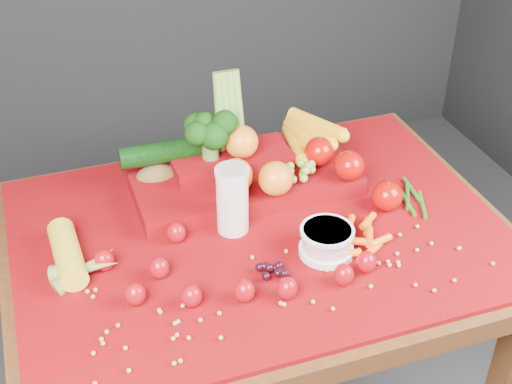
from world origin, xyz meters
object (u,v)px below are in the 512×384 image
object	(u,v)px
table	(259,267)
yogurt_bowl	(327,240)
produce_mound	(253,167)
milk_glass	(232,198)

from	to	relation	value
table	yogurt_bowl	bearing A→B (deg)	-48.62
yogurt_bowl	produce_mound	distance (m)	0.29
milk_glass	produce_mound	xyz separation A→B (m)	(0.09, 0.13, -0.02)
table	produce_mound	size ratio (longest dim) A/B	1.87
milk_glass	produce_mound	distance (m)	0.17
milk_glass	table	bearing A→B (deg)	-22.73
table	milk_glass	distance (m)	0.20
produce_mound	yogurt_bowl	bearing A→B (deg)	-76.63
milk_glass	yogurt_bowl	distance (m)	0.22
yogurt_bowl	produce_mound	bearing A→B (deg)	103.37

